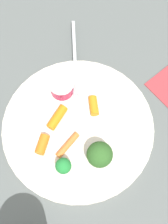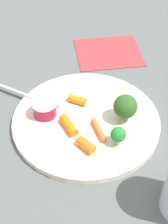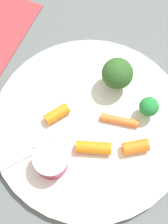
{
  "view_description": "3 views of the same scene",
  "coord_description": "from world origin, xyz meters",
  "views": [
    {
      "loc": [
        -0.19,
        0.05,
        0.56
      ],
      "look_at": [
        0.02,
        -0.02,
        0.03
      ],
      "focal_mm": 50.3,
      "sensor_mm": 36.0,
      "label": 1
    },
    {
      "loc": [
        -0.1,
        0.45,
        0.48
      ],
      "look_at": [
        0.0,
        -0.0,
        0.03
      ],
      "focal_mm": 54.38,
      "sensor_mm": 36.0,
      "label": 2
    },
    {
      "loc": [
        0.13,
        0.12,
        0.47
      ],
      "look_at": [
        -0.0,
        -0.01,
        0.02
      ],
      "focal_mm": 54.36,
      "sensor_mm": 36.0,
      "label": 3
    }
  ],
  "objects": [
    {
      "name": "napkin",
      "position": [
        -0.0,
        -0.25,
        0.0
      ],
      "size": [
        0.2,
        0.18,
        0.0
      ],
      "primitive_type": "cube",
      "rotation": [
        0.0,
        0.0,
        0.38
      ],
      "color": "#AB3338",
      "rests_on": "ground_plane"
    },
    {
      "name": "carrot_stick_0",
      "position": [
        -0.03,
        0.03,
        0.02
      ],
      "size": [
        0.04,
        0.05,
        0.01
      ],
      "primitive_type": "cylinder",
      "rotation": [
        1.57,
        0.0,
        0.57
      ],
      "color": "orange",
      "rests_on": "plate"
    },
    {
      "name": "ground_plane",
      "position": [
        0.0,
        0.0,
        0.0
      ],
      "size": [
        2.4,
        2.4,
        0.0
      ],
      "primitive_type": "plane",
      "color": "#555B59"
    },
    {
      "name": "sauce_cup",
      "position": [
        0.08,
        0.01,
        0.03
      ],
      "size": [
        0.05,
        0.05,
        0.03
      ],
      "color": "#9F1A3D",
      "rests_on": "plate"
    },
    {
      "name": "carrot_stick_1",
      "position": [
        0.03,
        -0.04,
        0.02
      ],
      "size": [
        0.04,
        0.02,
        0.02
      ],
      "primitive_type": "cylinder",
      "rotation": [
        1.57,
        0.0,
        4.52
      ],
      "color": "orange",
      "rests_on": "plate"
    },
    {
      "name": "carrot_stick_2",
      "position": [
        -0.02,
        0.07,
        0.02
      ],
      "size": [
        0.04,
        0.03,
        0.02
      ],
      "primitive_type": "cylinder",
      "rotation": [
        1.57,
        0.0,
        0.98
      ],
      "color": "orange",
      "rests_on": "plate"
    },
    {
      "name": "broccoli_floret_1",
      "position": [
        -0.07,
        0.05,
        0.03
      ],
      "size": [
        0.03,
        0.03,
        0.04
      ],
      "color": "#7EBC69",
      "rests_on": "plate"
    },
    {
      "name": "broccoli_floret_0",
      "position": [
        -0.07,
        -0.02,
        0.04
      ],
      "size": [
        0.05,
        0.05,
        0.06
      ],
      "color": "#80AD5A",
      "rests_on": "plate"
    },
    {
      "name": "plate",
      "position": [
        0.0,
        0.0,
        0.01
      ],
      "size": [
        0.28,
        0.28,
        0.01
      ],
      "primitive_type": "cylinder",
      "color": "silver",
      "rests_on": "ground_plane"
    },
    {
      "name": "carrot_stick_3",
      "position": [
        0.03,
        0.03,
        0.02
      ],
      "size": [
        0.04,
        0.05,
        0.02
      ],
      "primitive_type": "cylinder",
      "rotation": [
        1.57,
        0.0,
        3.87
      ],
      "color": "orange",
      "rests_on": "plate"
    },
    {
      "name": "fork",
      "position": [
        0.14,
        -0.04,
        0.01
      ],
      "size": [
        0.17,
        0.06,
        0.0
      ],
      "color": "#AFB3B9",
      "rests_on": "plate"
    }
  ]
}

